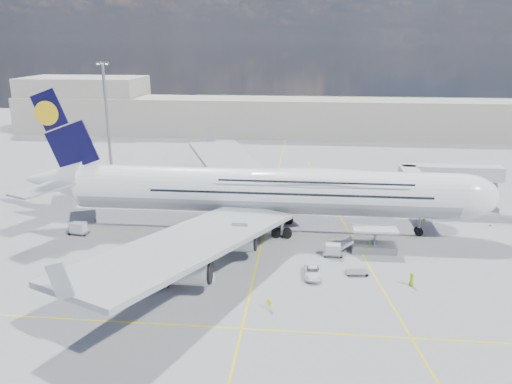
# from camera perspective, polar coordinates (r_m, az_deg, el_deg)

# --- Properties ---
(ground) EXTENTS (300.00, 300.00, 0.00)m
(ground) POSITION_cam_1_polar(r_m,az_deg,el_deg) (74.26, 0.33, -7.10)
(ground) COLOR gray
(ground) RESTS_ON ground
(taxi_line_main) EXTENTS (0.25, 220.00, 0.01)m
(taxi_line_main) POSITION_cam_1_polar(r_m,az_deg,el_deg) (74.26, 0.33, -7.09)
(taxi_line_main) COLOR yellow
(taxi_line_main) RESTS_ON ground
(taxi_line_cross) EXTENTS (120.00, 0.25, 0.01)m
(taxi_line_cross) POSITION_cam_1_polar(r_m,az_deg,el_deg) (56.71, -1.65, -15.35)
(taxi_line_cross) COLOR yellow
(taxi_line_cross) RESTS_ON ground
(taxi_line_diag) EXTENTS (14.16, 99.06, 0.01)m
(taxi_line_diag) POSITION_cam_1_polar(r_m,az_deg,el_deg) (83.55, 10.63, -4.57)
(taxi_line_diag) COLOR yellow
(taxi_line_diag) RESTS_ON ground
(airliner) EXTENTS (77.26, 79.15, 23.71)m
(airliner) POSITION_cam_1_polar(r_m,az_deg,el_deg) (81.18, 1.19, 0.22)
(airliner) COLOR white
(airliner) RESTS_ON ground
(jet_bridge) EXTENTS (18.80, 12.10, 8.50)m
(jet_bridge) POSITION_cam_1_polar(r_m,az_deg,el_deg) (94.42, 19.94, 1.59)
(jet_bridge) COLOR #B7B7BC
(jet_bridge) RESTS_ON ground
(cargo_loader) EXTENTS (8.53, 3.20, 3.67)m
(cargo_loader) POSITION_cam_1_polar(r_m,az_deg,el_deg) (76.86, 13.19, -5.69)
(cargo_loader) COLOR silver
(cargo_loader) RESTS_ON ground
(light_mast) EXTENTS (3.00, 0.70, 25.50)m
(light_mast) POSITION_cam_1_polar(r_m,az_deg,el_deg) (122.84, -16.67, 8.32)
(light_mast) COLOR gray
(light_mast) RESTS_ON ground
(terminal) EXTENTS (180.00, 16.00, 12.00)m
(terminal) POSITION_cam_1_polar(r_m,az_deg,el_deg) (164.39, 3.51, 8.51)
(terminal) COLOR #B2AD9E
(terminal) RESTS_ON ground
(hangar) EXTENTS (40.00, 22.00, 18.00)m
(hangar) POSITION_cam_1_polar(r_m,az_deg,el_deg) (185.28, -18.90, 9.54)
(hangar) COLOR #B2AD9E
(hangar) RESTS_ON ground
(tree_line) EXTENTS (160.00, 6.00, 8.00)m
(tree_line) POSITION_cam_1_polar(r_m,az_deg,el_deg) (211.81, 15.05, 9.34)
(tree_line) COLOR #193814
(tree_line) RESTS_ON ground
(dolly_row_a) EXTENTS (3.81, 3.02, 2.13)m
(dolly_row_a) POSITION_cam_1_polar(r_m,az_deg,el_deg) (68.47, -9.73, -8.49)
(dolly_row_a) COLOR gray
(dolly_row_a) RESTS_ON ground
(dolly_row_b) EXTENTS (2.91, 1.95, 1.69)m
(dolly_row_b) POSITION_cam_1_polar(r_m,az_deg,el_deg) (66.90, -15.15, -9.73)
(dolly_row_b) COLOR gray
(dolly_row_b) RESTS_ON ground
(dolly_row_c) EXTENTS (3.51, 2.72, 0.46)m
(dolly_row_c) POSITION_cam_1_polar(r_m,az_deg,el_deg) (66.59, -11.00, -10.09)
(dolly_row_c) COLOR gray
(dolly_row_c) RESTS_ON ground
(dolly_back) EXTENTS (3.36, 2.09, 2.01)m
(dolly_back) POSITION_cam_1_polar(r_m,az_deg,el_deg) (86.00, -19.66, -3.91)
(dolly_back) COLOR gray
(dolly_back) RESTS_ON ground
(dolly_nose_far) EXTENTS (3.13, 1.89, 0.44)m
(dolly_nose_far) POSITION_cam_1_polar(r_m,az_deg,el_deg) (69.43, 11.48, -8.95)
(dolly_nose_far) COLOR gray
(dolly_nose_far) RESTS_ON ground
(dolly_nose_near) EXTENTS (2.94, 1.64, 1.83)m
(dolly_nose_near) POSITION_cam_1_polar(r_m,az_deg,el_deg) (74.05, 8.80, -6.55)
(dolly_nose_near) COLOR gray
(dolly_nose_near) RESTS_ON ground
(baggage_tug) EXTENTS (2.70, 1.92, 1.54)m
(baggage_tug) POSITION_cam_1_polar(r_m,az_deg,el_deg) (66.70, -5.95, -9.49)
(baggage_tug) COLOR white
(baggage_tug) RESTS_ON ground
(catering_truck_inner) EXTENTS (6.33, 3.63, 3.55)m
(catering_truck_inner) POSITION_cam_1_polar(r_m,az_deg,el_deg) (106.82, -2.22, 1.46)
(catering_truck_inner) COLOR gray
(catering_truck_inner) RESTS_ON ground
(catering_truck_outer) EXTENTS (7.81, 3.47, 4.55)m
(catering_truck_outer) POSITION_cam_1_polar(r_m,az_deg,el_deg) (109.66, -2.72, 2.10)
(catering_truck_outer) COLOR gray
(catering_truck_outer) RESTS_ON ground
(service_van) EXTENTS (2.28, 4.79, 1.32)m
(service_van) POSITION_cam_1_polar(r_m,az_deg,el_deg) (67.72, 6.50, -9.10)
(service_van) COLOR white
(service_van) RESTS_ON ground
(crew_nose) EXTENTS (0.87, 0.82, 1.99)m
(crew_nose) POSITION_cam_1_polar(r_m,az_deg,el_deg) (90.60, 18.61, -2.80)
(crew_nose) COLOR #B6FF1A
(crew_nose) RESTS_ON ground
(crew_loader) EXTENTS (0.90, 0.99, 1.64)m
(crew_loader) POSITION_cam_1_polar(r_m,az_deg,el_deg) (76.50, 12.63, -6.12)
(crew_loader) COLOR #99E518
(crew_loader) RESTS_ON ground
(crew_wing) EXTENTS (1.02, 1.20, 1.92)m
(crew_wing) POSITION_cam_1_polar(r_m,az_deg,el_deg) (69.29, -5.82, -8.17)
(crew_wing) COLOR #DEEB18
(crew_wing) RESTS_ON ground
(crew_van) EXTENTS (0.85, 1.07, 1.91)m
(crew_van) POSITION_cam_1_polar(r_m,az_deg,el_deg) (67.91, 17.36, -9.47)
(crew_van) COLOR #B0EC18
(crew_van) RESTS_ON ground
(crew_tug) EXTENTS (1.15, 0.93, 1.55)m
(crew_tug) POSITION_cam_1_polar(r_m,az_deg,el_deg) (59.82, 1.51, -12.62)
(crew_tug) COLOR #CCF219
(crew_tug) RESTS_ON ground
(cone_nose) EXTENTS (0.38, 0.38, 0.48)m
(cone_nose) POSITION_cam_1_polar(r_m,az_deg,el_deg) (93.66, 25.19, -3.41)
(cone_nose) COLOR #D9490B
(cone_nose) RESTS_ON ground
(cone_wing_left_inner) EXTENTS (0.50, 0.50, 0.64)m
(cone_wing_left_inner) POSITION_cam_1_polar(r_m,az_deg,el_deg) (97.53, -2.95, -0.92)
(cone_wing_left_inner) COLOR #D9490B
(cone_wing_left_inner) RESTS_ON ground
(cone_wing_left_outer) EXTENTS (0.39, 0.39, 0.50)m
(cone_wing_left_outer) POSITION_cam_1_polar(r_m,az_deg,el_deg) (107.96, -1.84, 0.84)
(cone_wing_left_outer) COLOR #D9490B
(cone_wing_left_outer) RESTS_ON ground
(cone_wing_right_inner) EXTENTS (0.42, 0.42, 0.53)m
(cone_wing_right_inner) POSITION_cam_1_polar(r_m,az_deg,el_deg) (75.19, -5.38, -6.64)
(cone_wing_right_inner) COLOR #D9490B
(cone_wing_right_inner) RESTS_ON ground
(cone_wing_right_outer) EXTENTS (0.44, 0.44, 0.56)m
(cone_wing_right_outer) POSITION_cam_1_polar(r_m,az_deg,el_deg) (68.63, -5.82, -9.07)
(cone_wing_right_outer) COLOR #D9490B
(cone_wing_right_outer) RESTS_ON ground
(cone_tail) EXTENTS (0.43, 0.43, 0.55)m
(cone_tail) POSITION_cam_1_polar(r_m,az_deg,el_deg) (91.29, -17.89, -3.07)
(cone_tail) COLOR #D9490B
(cone_tail) RESTS_ON ground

